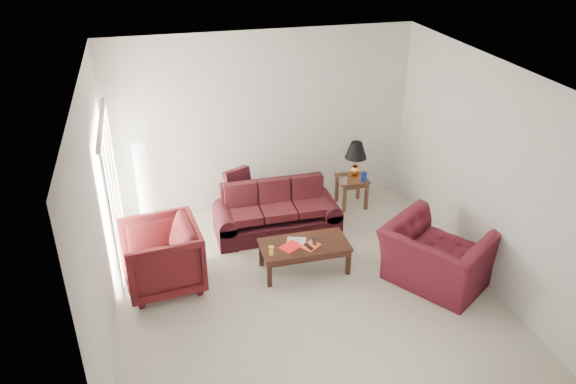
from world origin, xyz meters
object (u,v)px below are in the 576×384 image
(sofa, at_px, (277,211))
(armchair_right, at_px, (437,256))
(floor_lamp, at_px, (144,188))
(end_table, at_px, (351,192))
(armchair_left, at_px, (161,257))
(coffee_table, at_px, (304,257))

(sofa, relative_size, armchair_right, 1.47)
(sofa, relative_size, floor_lamp, 1.30)
(sofa, xyz_separation_m, end_table, (1.46, 0.56, -0.13))
(armchair_right, bearing_deg, floor_lamp, 23.40)
(end_table, height_order, floor_lamp, floor_lamp)
(end_table, bearing_deg, armchair_left, -155.41)
(sofa, bearing_deg, floor_lamp, 164.64)
(armchair_right, distance_m, coffee_table, 1.84)
(sofa, relative_size, end_table, 3.67)
(sofa, bearing_deg, end_table, 23.41)
(end_table, xyz_separation_m, armchair_right, (0.35, -2.39, 0.16))
(floor_lamp, bearing_deg, armchair_left, -84.49)
(armchair_left, distance_m, armchair_right, 3.74)
(floor_lamp, bearing_deg, sofa, -17.78)
(end_table, bearing_deg, sofa, -159.01)
(armchair_left, bearing_deg, floor_lamp, 179.28)
(armchair_right, xyz_separation_m, coffee_table, (-1.67, 0.75, -0.21))
(sofa, height_order, floor_lamp, floor_lamp)
(armchair_left, relative_size, armchair_right, 0.78)
(armchair_left, bearing_deg, end_table, 108.36)
(floor_lamp, distance_m, coffee_table, 2.78)
(armchair_left, bearing_deg, sofa, 111.09)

